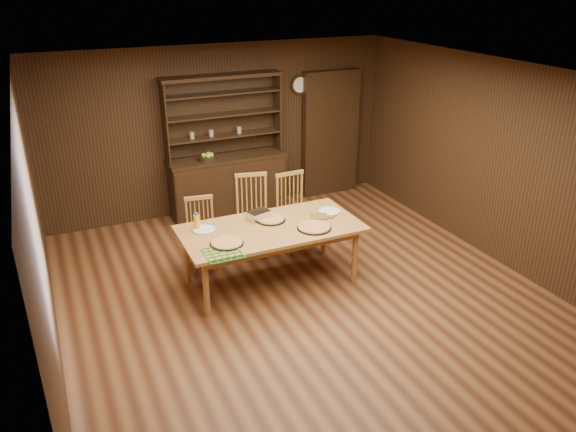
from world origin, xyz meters
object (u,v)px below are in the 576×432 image
chair_right (293,209)px  chair_left (201,230)px  chair_center (253,212)px  china_hutch (227,177)px  dining_table (271,232)px  juice_bottle (197,222)px

chair_right → chair_left: bearing=177.5°
chair_left → chair_center: chair_center is taller
china_hutch → chair_left: bearing=-119.8°
dining_table → chair_center: (0.11, 0.88, -0.09)m
chair_center → juice_bottle: bearing=-135.3°
china_hutch → dining_table: 2.33m
china_hutch → chair_center: bearing=-94.9°
juice_bottle → chair_left: bearing=69.5°
chair_center → juice_bottle: (-0.93, -0.57, 0.26)m
dining_table → chair_left: chair_left is taller
china_hutch → chair_center: size_ratio=1.97×
dining_table → chair_right: bearing=49.9°
china_hutch → chair_right: 1.58m
china_hutch → chair_center: 1.44m
chair_right → china_hutch: bearing=103.0°
chair_left → chair_center: 0.76m
china_hutch → chair_left: (-0.88, -1.53, -0.10)m
chair_center → china_hutch: bearing=98.2°
chair_right → chair_center: bearing=168.0°
chair_center → juice_bottle: size_ratio=5.22×
china_hutch → chair_right: china_hutch is taller
china_hutch → dining_table: (-0.23, -2.31, 0.09)m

